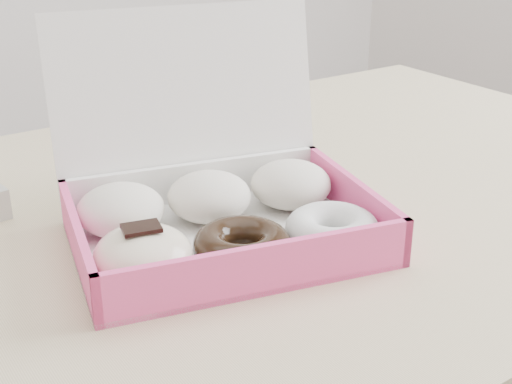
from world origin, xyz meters
TOP-DOWN VIEW (x-y plane):
  - table at (0.00, 0.00)m, footprint 1.20×0.80m
  - donut_box at (-0.13, -0.07)m, footprint 0.36×0.34m

SIDE VIEW (x-z plane):
  - table at x=0.00m, z-range 0.30..1.05m
  - donut_box at x=-0.13m, z-range 0.67..0.90m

